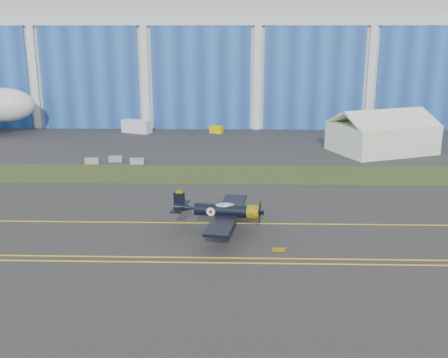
{
  "coord_description": "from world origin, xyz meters",
  "views": [
    {
      "loc": [
        18.34,
        -54.74,
        18.49
      ],
      "look_at": [
        16.8,
        1.59,
        2.82
      ],
      "focal_mm": 42.0,
      "sensor_mm": 36.0,
      "label": 1
    }
  ],
  "objects_px": {
    "shipping_container": "(137,126)",
    "tug": "(216,129)",
    "warbird": "(221,210)",
    "tent": "(382,131)"
  },
  "relations": [
    {
      "from": "tent",
      "to": "tug",
      "type": "height_order",
      "value": "tent"
    },
    {
      "from": "warbird",
      "to": "shipping_container",
      "type": "xyz_separation_m",
      "value": [
        -18.05,
        52.24,
        -1.0
      ]
    },
    {
      "from": "tent",
      "to": "tug",
      "type": "bearing_deg",
      "value": 127.91
    },
    {
      "from": "warbird",
      "to": "tent",
      "type": "relative_size",
      "value": 0.73
    },
    {
      "from": "warbird",
      "to": "shipping_container",
      "type": "relative_size",
      "value": 2.33
    },
    {
      "from": "warbird",
      "to": "tent",
      "type": "height_order",
      "value": "tent"
    },
    {
      "from": "tent",
      "to": "shipping_container",
      "type": "height_order",
      "value": "tent"
    },
    {
      "from": "warbird",
      "to": "shipping_container",
      "type": "height_order",
      "value": "warbird"
    },
    {
      "from": "shipping_container",
      "to": "tug",
      "type": "height_order",
      "value": "shipping_container"
    },
    {
      "from": "shipping_container",
      "to": "tug",
      "type": "xyz_separation_m",
      "value": [
        15.42,
        0.01,
        -0.53
      ]
    }
  ]
}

